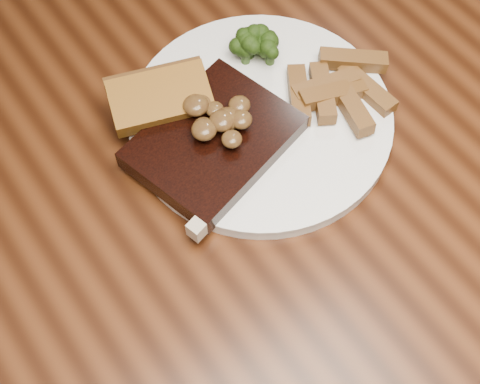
# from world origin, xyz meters

# --- Properties ---
(dining_table) EXTENTS (1.60, 0.90, 0.75)m
(dining_table) POSITION_xyz_m (0.00, 0.00, 0.66)
(dining_table) COLOR #45200D
(dining_table) RESTS_ON ground
(plate) EXTENTS (0.29, 0.29, 0.01)m
(plate) POSITION_xyz_m (0.09, 0.08, 0.76)
(plate) COLOR white
(plate) RESTS_ON dining_table
(steak) EXTENTS (0.19, 0.16, 0.02)m
(steak) POSITION_xyz_m (0.02, 0.07, 0.77)
(steak) COLOR black
(steak) RESTS_ON plate
(steak_bone) EXTENTS (0.16, 0.06, 0.02)m
(steak_bone) POSITION_xyz_m (0.02, 0.02, 0.77)
(steak_bone) COLOR #BCAB91
(steak_bone) RESTS_ON plate
(mushroom_pile) EXTENTS (0.07, 0.07, 0.03)m
(mushroom_pile) POSITION_xyz_m (0.04, 0.07, 0.80)
(mushroom_pile) COLOR #523A19
(mushroom_pile) RESTS_ON steak
(garlic_bread) EXTENTS (0.12, 0.09, 0.02)m
(garlic_bread) POSITION_xyz_m (0.00, 0.14, 0.77)
(garlic_bread) COLOR #8F561A
(garlic_bread) RESTS_ON plate
(potato_wedges) EXTENTS (0.10, 0.10, 0.02)m
(potato_wedges) POSITION_xyz_m (0.17, 0.07, 0.77)
(potato_wedges) COLOR brown
(potato_wedges) RESTS_ON plate
(broccoli_cluster) EXTENTS (0.06, 0.06, 0.04)m
(broccoli_cluster) POSITION_xyz_m (0.13, 0.15, 0.78)
(broccoli_cluster) COLOR #21380C
(broccoli_cluster) RESTS_ON plate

